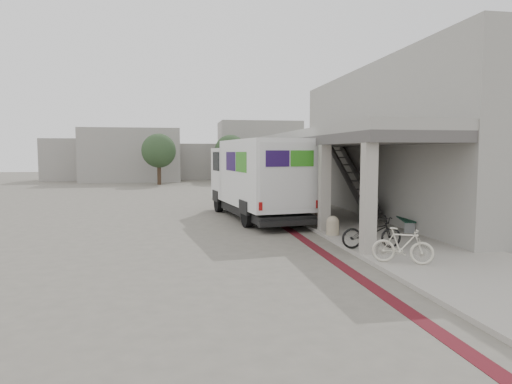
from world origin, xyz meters
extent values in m
plane|color=#615C53|center=(0.00, 0.00, 0.00)|extent=(120.00, 120.00, 0.00)
cube|color=#501017|center=(1.00, 2.00, 0.01)|extent=(0.35, 40.00, 0.01)
cube|color=gray|center=(4.00, 0.00, 0.06)|extent=(4.40, 28.00, 0.12)
cube|color=gray|center=(7.35, 4.50, 3.50)|extent=(4.30, 17.00, 7.00)
cube|color=#4F4C4A|center=(3.60, 4.50, 3.50)|extent=(3.40, 16.90, 0.35)
cube|color=gray|center=(3.60, 4.50, 3.85)|extent=(3.40, 16.90, 0.35)
cube|color=gray|center=(-8.00, 34.00, 2.75)|extent=(10.00, 6.00, 5.50)
cube|color=gray|center=(-1.00, 38.00, 2.00)|extent=(8.00, 6.00, 4.00)
cube|color=gray|center=(6.00, 36.00, 3.25)|extent=(9.00, 6.00, 6.50)
cube|color=gray|center=(-14.00, 37.00, 2.25)|extent=(7.00, 5.00, 4.50)
cylinder|color=#38281C|center=(-5.00, 28.00, 1.20)|extent=(0.36, 0.36, 2.40)
sphere|color=#283F24|center=(-5.00, 28.00, 3.20)|extent=(3.20, 3.20, 3.20)
cylinder|color=#38281C|center=(2.00, 30.00, 1.20)|extent=(0.36, 0.36, 2.40)
sphere|color=#283F24|center=(2.00, 30.00, 3.20)|extent=(3.20, 3.20, 3.20)
cylinder|color=#38281C|center=(10.00, 29.00, 1.20)|extent=(0.36, 0.36, 2.40)
sphere|color=#283F24|center=(10.00, 29.00, 3.20)|extent=(3.20, 3.20, 3.20)
cube|color=black|center=(0.30, 4.69, 0.44)|extent=(3.39, 7.98, 0.33)
cube|color=silver|center=(0.44, 3.71, 2.15)|extent=(3.43, 6.06, 2.87)
cube|color=silver|center=(-0.10, 7.48, 1.99)|extent=(2.92, 2.45, 2.54)
cube|color=silver|center=(-0.26, 8.63, 1.05)|extent=(2.50, 1.00, 0.88)
cube|color=black|center=(-0.22, 8.35, 2.60)|extent=(2.48, 0.87, 1.16)
cube|color=black|center=(0.86, 0.75, 0.39)|extent=(2.55, 0.63, 0.20)
cube|color=#240F48|center=(-0.99, 4.28, 2.65)|extent=(0.24, 1.53, 0.83)
cube|color=#2F861D|center=(-0.75, 2.64, 2.65)|extent=(0.24, 1.53, 0.83)
cube|color=#240F48|center=(0.36, 0.76, 2.82)|extent=(0.93, 0.17, 0.61)
cube|color=#2F861D|center=(1.34, 0.90, 2.82)|extent=(0.93, 0.17, 0.61)
cylinder|color=black|center=(-1.25, 7.37, 0.50)|extent=(0.45, 1.03, 0.99)
cylinder|color=black|center=(1.04, 7.70, 0.50)|extent=(0.45, 1.03, 0.99)
cylinder|color=black|center=(-0.54, 2.34, 0.50)|extent=(0.45, 1.03, 0.99)
cylinder|color=black|center=(1.76, 2.67, 0.50)|extent=(0.45, 1.03, 0.99)
cube|color=gray|center=(4.99, -0.60, 0.31)|extent=(0.39, 0.18, 0.38)
cube|color=gray|center=(5.41, 0.86, 0.31)|extent=(0.39, 0.18, 0.38)
cube|color=#103022|center=(5.06, 0.17, 0.52)|extent=(0.60, 1.78, 0.05)
cube|color=#103022|center=(5.20, 0.13, 0.52)|extent=(0.60, 1.78, 0.05)
cube|color=#103022|center=(5.34, 0.09, 0.52)|extent=(0.60, 1.78, 0.05)
cylinder|color=tan|center=(2.10, -0.48, 0.35)|extent=(0.45, 0.45, 0.45)
sphere|color=tan|center=(2.10, -0.48, 0.57)|extent=(0.45, 0.45, 0.45)
cylinder|color=gray|center=(2.33, 1.74, 0.32)|extent=(0.40, 0.40, 0.40)
sphere|color=gray|center=(2.33, 1.74, 0.52)|extent=(0.40, 0.40, 0.40)
cube|color=slate|center=(4.30, 1.51, 0.67)|extent=(0.57, 0.71, 1.10)
imported|color=black|center=(2.50, -2.87, 0.61)|extent=(1.90, 0.76, 0.98)
imported|color=beige|center=(2.50, -4.82, 0.60)|extent=(1.60, 1.16, 0.95)
camera|label=1|loc=(-3.33, -15.82, 3.05)|focal=32.00mm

